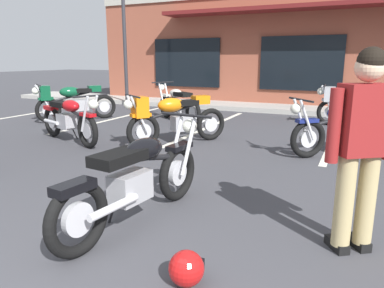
% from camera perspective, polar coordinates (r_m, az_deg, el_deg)
% --- Properties ---
extents(ground_plane, '(80.00, 80.00, 0.00)m').
position_cam_1_polar(ground_plane, '(4.82, 1.26, -5.94)').
color(ground_plane, '#3D3D42').
extents(sidewalk_kerb, '(22.00, 1.80, 0.14)m').
position_cam_1_polar(sidewalk_kerb, '(11.81, 15.94, 5.38)').
color(sidewalk_kerb, '#A8A59E').
rests_on(sidewalk_kerb, ground_plane).
extents(brick_storefront_building, '(15.06, 7.23, 3.88)m').
position_cam_1_polar(brick_storefront_building, '(15.36, 18.71, 13.92)').
color(brick_storefront_building, brown).
rests_on(brick_storefront_building, ground_plane).
extents(painted_stall_lines, '(14.12, 4.80, 0.01)m').
position_cam_1_polar(painted_stall_lines, '(8.33, 11.86, 2.02)').
color(painted_stall_lines, silver).
rests_on(painted_stall_lines, ground_plane).
extents(motorcycle_foreground_classic, '(0.70, 2.11, 0.98)m').
position_cam_1_polar(motorcycle_foreground_classic, '(3.56, -8.60, -5.26)').
color(motorcycle_foreground_classic, black).
rests_on(motorcycle_foreground_classic, ground_plane).
extents(motorcycle_red_sportbike, '(1.43, 1.82, 0.98)m').
position_cam_1_polar(motorcycle_red_sportbike, '(9.96, -18.36, 6.50)').
color(motorcycle_red_sportbike, black).
rests_on(motorcycle_red_sportbike, ground_plane).
extents(motorcycle_black_cruiser, '(1.43, 1.82, 0.98)m').
position_cam_1_polar(motorcycle_black_cruiser, '(6.75, -2.99, 4.24)').
color(motorcycle_black_cruiser, black).
rests_on(motorcycle_black_cruiser, ground_plane).
extents(motorcycle_blue_standard, '(1.72, 1.58, 0.98)m').
position_cam_1_polar(motorcycle_blue_standard, '(6.56, 22.94, 2.36)').
color(motorcycle_blue_standard, black).
rests_on(motorcycle_blue_standard, ground_plane).
extents(motorcycle_green_cafe_racer, '(2.11, 0.66, 0.98)m').
position_cam_1_polar(motorcycle_green_cafe_racer, '(9.43, 24.76, 5.61)').
color(motorcycle_green_cafe_racer, black).
rests_on(motorcycle_green_cafe_racer, ground_plane).
extents(motorcycle_orange_scrambler, '(1.83, 1.42, 0.98)m').
position_cam_1_polar(motorcycle_orange_scrambler, '(9.39, -2.18, 6.38)').
color(motorcycle_orange_scrambler, black).
rests_on(motorcycle_orange_scrambler, ground_plane).
extents(motorcycle_cream_vintage, '(2.02, 1.02, 0.98)m').
position_cam_1_polar(motorcycle_cream_vintage, '(7.38, -18.87, 3.80)').
color(motorcycle_cream_vintage, black).
rests_on(motorcycle_cream_vintage, ground_plane).
extents(person_in_shorts_foreground, '(0.55, 0.43, 1.68)m').
position_cam_1_polar(person_in_shorts_foreground, '(3.16, 25.19, 0.44)').
color(person_in_shorts_foreground, black).
rests_on(person_in_shorts_foreground, ground_plane).
extents(helmet_on_pavement, '(0.26, 0.26, 0.26)m').
position_cam_1_polar(helmet_on_pavement, '(2.72, -0.87, -19.00)').
color(helmet_on_pavement, '#B71414').
rests_on(helmet_on_pavement, ground_plane).
extents(parking_lot_lamp_post, '(0.24, 0.76, 4.66)m').
position_cam_1_polar(parking_lot_lamp_post, '(12.79, -11.05, 19.58)').
color(parking_lot_lamp_post, '#2D2D33').
rests_on(parking_lot_lamp_post, ground_plane).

